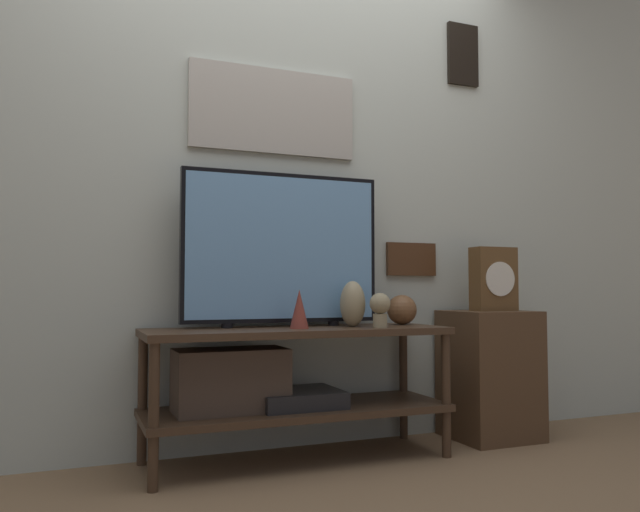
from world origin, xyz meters
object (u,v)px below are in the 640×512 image
object	(u,v)px
decorative_bust	(380,307)
vase_round_glass	(402,310)
vase_slim_bronze	(299,309)
television	(282,248)
mantel_clock	(494,279)
vase_urn_stoneware	(353,304)

from	to	relation	value
decorative_bust	vase_round_glass	bearing A→B (deg)	39.42
vase_slim_bronze	decorative_bust	distance (m)	0.36
television	decorative_bust	xyz separation A→B (m)	(0.38, -0.21, -0.26)
television	mantel_clock	distance (m)	1.09
mantel_clock	vase_urn_stoneware	bearing A→B (deg)	-177.84
vase_urn_stoneware	decorative_bust	size ratio (longest dim) A/B	1.35
vase_round_glass	vase_slim_bronze	size ratio (longest dim) A/B	0.85
vase_urn_stoneware	decorative_bust	distance (m)	0.13
vase_round_glass	vase_urn_stoneware	world-z (taller)	vase_urn_stoneware
vase_round_glass	vase_slim_bronze	distance (m)	0.56
vase_round_glass	vase_urn_stoneware	xyz separation A→B (m)	(-0.29, -0.07, 0.03)
vase_urn_stoneware	vase_slim_bronze	world-z (taller)	vase_urn_stoneware
vase_round_glass	mantel_clock	bearing A→B (deg)	-4.86
television	vase_round_glass	distance (m)	0.65
vase_slim_bronze	mantel_clock	bearing A→B (deg)	3.13
vase_slim_bronze	mantel_clock	xyz separation A→B (m)	(1.05, 0.06, 0.13)
vase_urn_stoneware	decorative_bust	xyz separation A→B (m)	(0.09, -0.09, -0.01)
television	vase_slim_bronze	distance (m)	0.30
mantel_clock	decorative_bust	bearing A→B (deg)	-169.93
television	vase_round_glass	xyz separation A→B (m)	(0.58, -0.04, -0.28)
television	vase_urn_stoneware	xyz separation A→B (m)	(0.29, -0.11, -0.25)
vase_round_glass	vase_urn_stoneware	bearing A→B (deg)	-166.09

